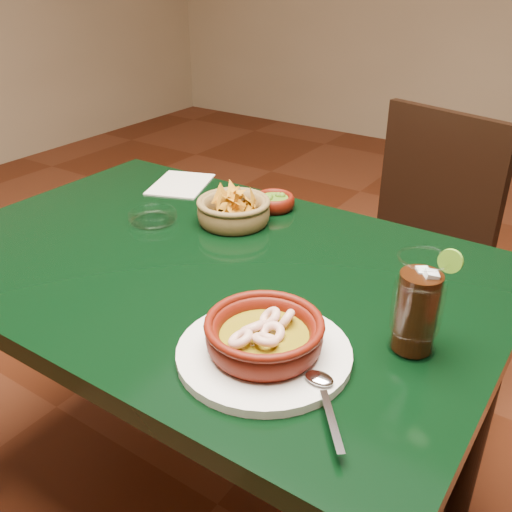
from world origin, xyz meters
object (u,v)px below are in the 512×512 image
Objects in this scene: dining_table at (208,300)px; dining_chair at (406,256)px; chip_basket at (234,210)px; cola_drink at (417,306)px; shrimp_plate at (264,340)px.

dining_table is 0.75m from dining_chair.
chip_basket is (-0.26, -0.52, 0.27)m from dining_chair.
cola_drink is at bearing -6.16° from dining_table.
cola_drink is at bearing -24.10° from chip_basket.
cola_drink reaches higher than dining_chair.
dining_table is at bearing 144.17° from shrimp_plate.
cola_drink is (0.27, -0.76, 0.32)m from dining_chair.
dining_chair is at bearing 95.41° from shrimp_plate.
chip_basket is (-0.06, 0.19, 0.13)m from dining_table.
dining_table is 3.51× the size of shrimp_plate.
cola_drink reaches higher than chip_basket.
chip_basket is (-0.34, 0.39, -0.00)m from shrimp_plate.
chip_basket reaches higher than dining_table.
dining_chair reaches higher than dining_table.
dining_table is at bearing -71.37° from chip_basket.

